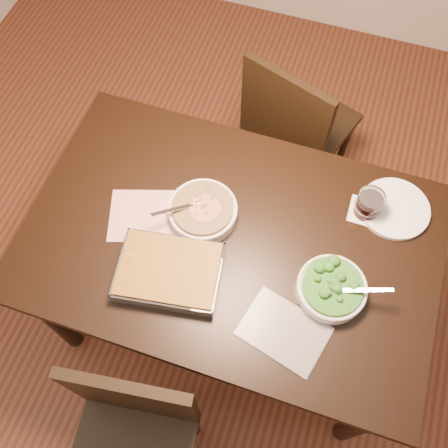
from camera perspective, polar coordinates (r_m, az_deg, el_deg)
name	(u,v)px	position (r m, az deg, el deg)	size (l,w,h in m)	color
ground	(229,307)	(2.39, 0.57, -9.43)	(4.00, 4.00, 0.00)	#452013
table	(231,250)	(1.78, 0.76, -2.98)	(1.40, 0.90, 0.75)	black
magazine_a	(150,216)	(1.74, -8.45, 0.94)	(0.28, 0.20, 0.01)	#BC3545
magazine_b	(284,331)	(1.59, 6.86, -12.06)	(0.26, 0.18, 0.00)	#24242B
coaster	(365,212)	(1.80, 15.81, 1.38)	(0.11, 0.11, 0.00)	white
stew_bowl	(203,211)	(1.70, -2.43, 1.52)	(0.24, 0.24, 0.09)	white
broccoli_bowl	(331,288)	(1.62, 12.18, -7.21)	(0.25, 0.22, 0.09)	white
baking_dish	(169,272)	(1.62, -6.28, -5.42)	(0.36, 0.29, 0.06)	silver
wine_tumbler	(369,204)	(1.76, 16.25, 2.23)	(0.09, 0.09, 0.10)	black
dinner_plate	(394,209)	(1.83, 18.89, 1.69)	(0.24, 0.24, 0.02)	white
chair_near	(133,437)	(1.82, -10.39, -22.87)	(0.45, 0.45, 0.86)	black
chair_far	(294,125)	(2.30, 7.99, 11.12)	(0.53, 0.53, 0.88)	black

